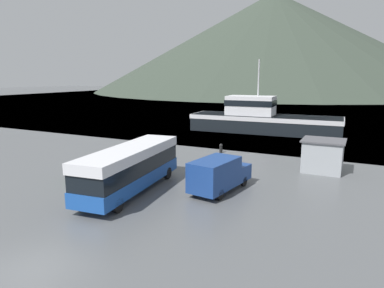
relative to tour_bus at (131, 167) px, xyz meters
name	(u,v)px	position (x,y,z in m)	size (l,w,h in m)	color
ground_plane	(30,270)	(2.08, -9.75, -1.73)	(400.00, 400.00, 0.00)	#515456
water_surface	(331,95)	(2.08, 135.28, -1.73)	(240.00, 240.00, 0.00)	#3D5160
hill_backdrop	(273,42)	(-30.33, 165.38, 23.00)	(181.85, 181.85, 49.47)	#333D33
tour_bus	(131,167)	(0.00, 0.00, 0.00)	(3.61, 10.28, 3.06)	#194799
delivery_van	(219,174)	(5.31, 2.67, -0.50)	(2.83, 5.69, 2.32)	navy
fishing_boat	(262,119)	(1.26, 28.76, 0.12)	(20.65, 6.55, 9.95)	black
storage_bin	(79,172)	(-4.99, 0.27, -1.07)	(1.30, 1.49, 1.31)	#287F3D
dock_kiosk	(323,155)	(11.10, 11.04, -0.39)	(3.33, 3.03, 2.66)	#93999E
mooring_bollard	(221,148)	(1.07, 13.85, -1.22)	(0.37, 0.37, 0.94)	black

